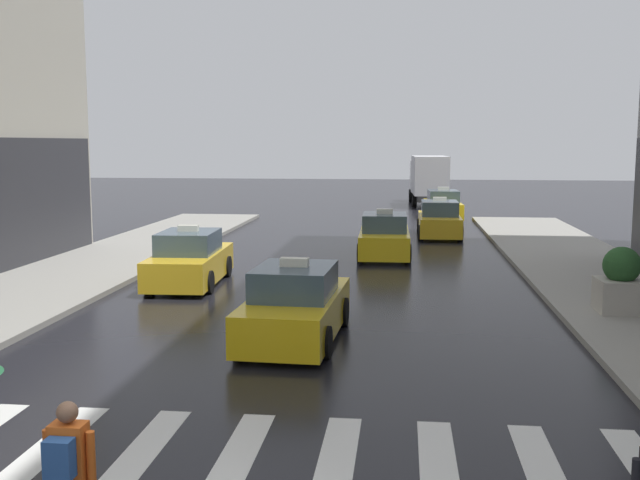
# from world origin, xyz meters

# --- Properties ---
(crosswalk_markings) EXTENTS (11.30, 2.80, 0.01)m
(crosswalk_markings) POSITION_xyz_m (-0.00, 3.00, 0.00)
(crosswalk_markings) COLOR silver
(crosswalk_markings) RESTS_ON ground
(taxi_lead) EXTENTS (2.10, 4.62, 1.80)m
(taxi_lead) POSITION_xyz_m (-0.09, 8.92, 0.72)
(taxi_lead) COLOR yellow
(taxi_lead) RESTS_ON ground
(taxi_second) EXTENTS (2.08, 4.61, 1.80)m
(taxi_second) POSITION_xyz_m (-4.16, 14.79, 0.72)
(taxi_second) COLOR gold
(taxi_second) RESTS_ON ground
(taxi_third) EXTENTS (2.00, 4.57, 1.80)m
(taxi_third) POSITION_xyz_m (1.51, 20.95, 0.72)
(taxi_third) COLOR yellow
(taxi_third) RESTS_ON ground
(taxi_fourth) EXTENTS (1.94, 4.55, 1.80)m
(taxi_fourth) POSITION_xyz_m (3.83, 27.23, 0.72)
(taxi_fourth) COLOR gold
(taxi_fourth) RESTS_ON ground
(taxi_fifth) EXTENTS (2.09, 4.62, 1.80)m
(taxi_fifth) POSITION_xyz_m (4.38, 34.98, 0.72)
(taxi_fifth) COLOR yellow
(taxi_fifth) RESTS_ON ground
(box_truck) EXTENTS (2.52, 7.62, 3.35)m
(box_truck) POSITION_xyz_m (3.86, 44.16, 1.85)
(box_truck) COLOR #2D2D2D
(box_truck) RESTS_ON ground
(pedestrian_with_backpack) EXTENTS (0.55, 0.43, 1.65)m
(pedestrian_with_backpack) POSITION_xyz_m (-1.15, 0.24, 0.97)
(pedestrian_with_backpack) COLOR #473D33
(pedestrian_with_backpack) RESTS_ON ground
(planter_mid_block) EXTENTS (1.10, 1.10, 1.60)m
(planter_mid_block) POSITION_xyz_m (7.47, 11.78, 0.87)
(planter_mid_block) COLOR #A8A399
(planter_mid_block) RESTS_ON curb_right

